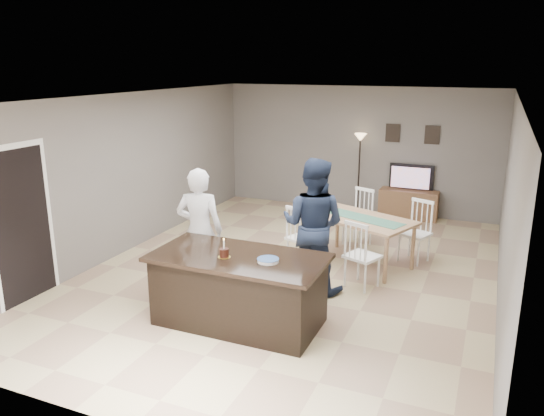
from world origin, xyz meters
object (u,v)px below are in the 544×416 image
at_px(woman, 200,231).
at_px(floor_lamp, 360,152).
at_px(television, 411,177).
at_px(kitchen_island, 239,289).
at_px(tv_console, 408,204).
at_px(birthday_cake, 224,253).
at_px(plate_stack, 268,260).
at_px(dining_table, 360,226).
at_px(man, 313,225).

xyz_separation_m(woman, floor_lamp, (1.06, 4.90, 0.44)).
bearing_deg(television, kitchen_island, 77.99).
height_order(tv_console, woman, woman).
bearing_deg(tv_console, kitchen_island, -102.16).
xyz_separation_m(kitchen_island, tv_console, (1.20, 5.57, -0.15)).
relative_size(birthday_cake, plate_stack, 0.91).
xyz_separation_m(dining_table, floor_lamp, (-0.78, 3.00, 0.69)).
relative_size(television, floor_lamp, 0.53).
bearing_deg(man, floor_lamp, -82.59).
relative_size(birthday_cake, dining_table, 0.10).
xyz_separation_m(kitchen_island, plate_stack, (0.42, -0.05, 0.47)).
height_order(birthday_cake, floor_lamp, floor_lamp).
height_order(tv_console, birthday_cake, birthday_cake).
xyz_separation_m(woman, dining_table, (1.84, 1.90, -0.25)).
bearing_deg(plate_stack, television, 82.17).
bearing_deg(kitchen_island, television, 77.99).
distance_m(tv_console, plate_stack, 5.71).
bearing_deg(dining_table, birthday_cake, -89.05).
distance_m(man, dining_table, 1.33).
bearing_deg(kitchen_island, woman, 144.15).
height_order(woman, birthday_cake, woman).
distance_m(tv_console, floor_lamp, 1.51).
relative_size(woman, man, 0.93).
relative_size(dining_table, floor_lamp, 1.35).
xyz_separation_m(television, plate_stack, (-0.78, -5.69, 0.06)).
bearing_deg(man, dining_table, -105.18).
distance_m(television, birthday_cake, 5.91).
bearing_deg(birthday_cake, television, 76.92).
xyz_separation_m(kitchen_island, television, (1.20, 5.64, 0.41)).
distance_m(woman, floor_lamp, 5.04).
relative_size(kitchen_island, plate_stack, 8.17).
distance_m(man, floor_lamp, 4.28).
bearing_deg(birthday_cake, tv_console, 76.77).
xyz_separation_m(plate_stack, dining_table, (0.47, 2.64, -0.27)).
height_order(kitchen_island, birthday_cake, birthday_cake).
height_order(birthday_cake, plate_stack, birthday_cake).
relative_size(tv_console, plate_stack, 4.56).
xyz_separation_m(kitchen_island, dining_table, (0.89, 2.59, 0.19)).
relative_size(tv_console, man, 0.62).
height_order(woman, man, man).
relative_size(man, dining_table, 0.83).
relative_size(plate_stack, dining_table, 0.11).
relative_size(kitchen_island, floor_lamp, 1.24).
distance_m(kitchen_island, dining_table, 2.74).
relative_size(kitchen_island, birthday_cake, 8.94).
distance_m(birthday_cake, floor_lamp, 5.72).
distance_m(plate_stack, dining_table, 2.69).
bearing_deg(plate_stack, tv_console, 82.07).
xyz_separation_m(kitchen_island, man, (0.50, 1.35, 0.51)).
relative_size(kitchen_island, dining_table, 0.92).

